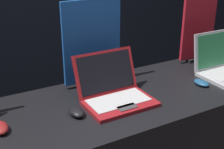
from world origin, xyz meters
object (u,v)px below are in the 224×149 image
(laptop_middle, at_px, (114,91))
(promo_stand_middle, at_px, (92,45))
(mouse_middle, at_px, (76,111))
(mouse_back, at_px, (201,83))
(mouse_front, at_px, (0,128))
(promo_stand_back, at_px, (198,32))

(laptop_middle, xyz_separation_m, promo_stand_middle, (0.00, 0.25, 0.18))
(mouse_middle, height_order, promo_stand_middle, promo_stand_middle)
(laptop_middle, bearing_deg, promo_stand_middle, 90.00)
(mouse_middle, distance_m, mouse_back, 0.78)
(mouse_front, relative_size, mouse_back, 1.06)
(laptop_middle, relative_size, mouse_back, 3.40)
(mouse_middle, xyz_separation_m, promo_stand_back, (1.05, 0.29, 0.19))
(mouse_back, relative_size, promo_stand_back, 0.24)
(laptop_middle, relative_size, promo_stand_middle, 0.71)
(mouse_middle, bearing_deg, mouse_back, -3.09)
(mouse_middle, bearing_deg, laptop_middle, 9.77)
(mouse_back, bearing_deg, promo_stand_middle, 148.34)
(mouse_front, height_order, mouse_back, mouse_front)
(laptop_middle, bearing_deg, mouse_back, -8.65)
(mouse_front, xyz_separation_m, mouse_back, (1.13, -0.07, -0.01))
(mouse_front, distance_m, promo_stand_back, 1.44)
(mouse_front, bearing_deg, promo_stand_middle, 24.23)
(mouse_front, height_order, mouse_middle, mouse_front)
(mouse_back, bearing_deg, laptop_middle, 171.35)
(mouse_front, distance_m, mouse_back, 1.14)
(mouse_front, bearing_deg, mouse_back, -3.60)
(mouse_back, bearing_deg, mouse_front, 176.40)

